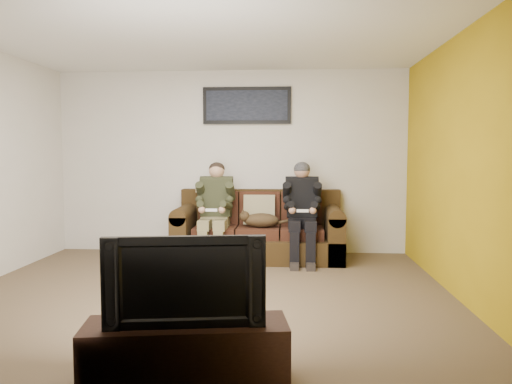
# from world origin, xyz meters

# --- Properties ---
(floor) EXTENTS (5.00, 5.00, 0.00)m
(floor) POSITION_xyz_m (0.00, 0.00, 0.00)
(floor) COLOR brown
(floor) RESTS_ON ground
(ceiling) EXTENTS (5.00, 5.00, 0.00)m
(ceiling) POSITION_xyz_m (0.00, 0.00, 2.60)
(ceiling) COLOR silver
(ceiling) RESTS_ON ground
(wall_back) EXTENTS (5.00, 0.00, 5.00)m
(wall_back) POSITION_xyz_m (0.00, 2.25, 1.30)
(wall_back) COLOR beige
(wall_back) RESTS_ON ground
(wall_front) EXTENTS (5.00, 0.00, 5.00)m
(wall_front) POSITION_xyz_m (0.00, -2.25, 1.30)
(wall_front) COLOR beige
(wall_front) RESTS_ON ground
(wall_right) EXTENTS (0.00, 4.50, 4.50)m
(wall_right) POSITION_xyz_m (2.50, 0.00, 1.30)
(wall_right) COLOR beige
(wall_right) RESTS_ON ground
(accent_wall_right) EXTENTS (0.00, 4.50, 4.50)m
(accent_wall_right) POSITION_xyz_m (2.49, 0.00, 1.30)
(accent_wall_right) COLOR #B49212
(accent_wall_right) RESTS_ON ground
(sofa) EXTENTS (2.23, 0.97, 0.91)m
(sofa) POSITION_xyz_m (0.43, 1.83, 0.35)
(sofa) COLOR #33230F
(sofa) RESTS_ON ground
(throw_pillow) EXTENTS (0.43, 0.20, 0.42)m
(throw_pillow) POSITION_xyz_m (0.43, 1.87, 0.65)
(throw_pillow) COLOR #91875F
(throw_pillow) RESTS_ON sofa
(throw_blanket) EXTENTS (0.46, 0.22, 0.08)m
(throw_blanket) POSITION_xyz_m (-0.25, 2.11, 0.91)
(throw_blanket) COLOR #B8AF87
(throw_blanket) RESTS_ON sofa
(person_left) EXTENTS (0.51, 0.87, 1.30)m
(person_left) POSITION_xyz_m (-0.14, 1.64, 0.73)
(person_left) COLOR olive
(person_left) RESTS_ON sofa
(person_right) EXTENTS (0.51, 0.86, 1.31)m
(person_right) POSITION_xyz_m (1.01, 1.64, 0.74)
(person_right) COLOR black
(person_right) RESTS_ON sofa
(cat) EXTENTS (0.66, 0.26, 0.24)m
(cat) POSITION_xyz_m (0.45, 1.63, 0.55)
(cat) COLOR #4E391E
(cat) RESTS_ON sofa
(framed_poster) EXTENTS (1.25, 0.05, 0.52)m
(framed_poster) POSITION_xyz_m (0.23, 2.22, 2.10)
(framed_poster) COLOR black
(framed_poster) RESTS_ON wall_back
(tv_stand) EXTENTS (1.29, 0.58, 0.39)m
(tv_stand) POSITION_xyz_m (0.22, -1.95, 0.20)
(tv_stand) COLOR black
(tv_stand) RESTS_ON ground
(television) EXTENTS (0.97, 0.27, 0.55)m
(television) POSITION_xyz_m (0.22, -1.95, 0.67)
(television) COLOR black
(television) RESTS_ON tv_stand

